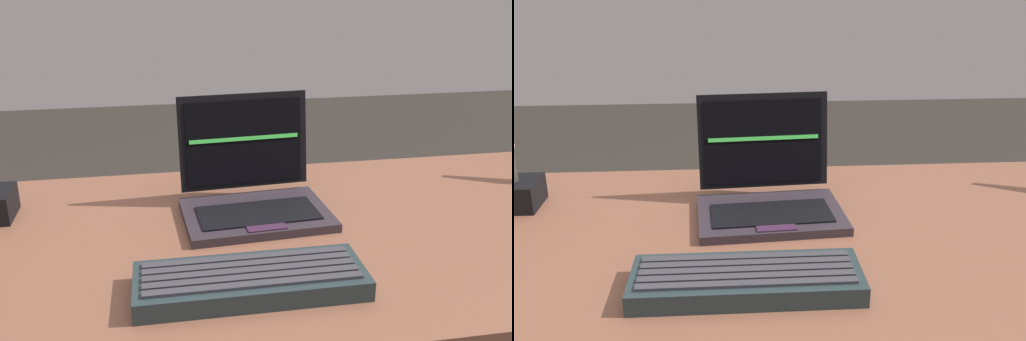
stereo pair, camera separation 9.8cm
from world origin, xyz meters
The scene contains 3 objects.
desk centered at (0.00, 0.00, 0.61)m, with size 1.59×0.64×0.74m.
laptop_front centered at (-0.06, 0.09, 0.78)m, with size 0.26×0.22×0.20m.
external_keyboard centered at (-0.10, -0.17, 0.75)m, with size 0.32×0.12×0.03m.
Camera 1 is at (-0.22, -0.85, 1.17)m, focal length 40.45 mm.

